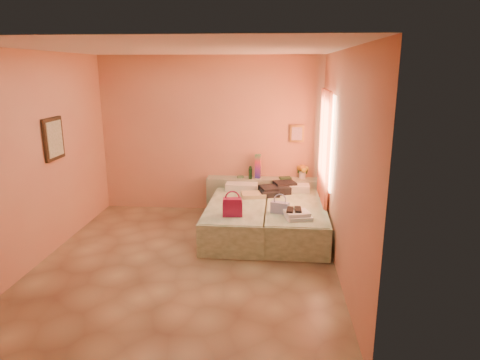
% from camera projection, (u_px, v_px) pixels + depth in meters
% --- Properties ---
extents(ground, '(4.50, 4.50, 0.00)m').
position_uv_depth(ground, '(188.00, 260.00, 5.92)').
color(ground, tan).
rests_on(ground, ground).
extents(room_walls, '(4.02, 4.51, 2.81)m').
position_uv_depth(room_walls, '(207.00, 126.00, 6.00)').
color(room_walls, tan).
rests_on(room_walls, ground).
extents(headboard_ledge, '(2.05, 0.30, 0.65)m').
position_uv_depth(headboard_ledge, '(263.00, 195.00, 7.78)').
color(headboard_ledge, '#939F82').
rests_on(headboard_ledge, ground).
extents(bed_left, '(0.94, 2.02, 0.50)m').
position_uv_depth(bed_left, '(238.00, 218.00, 6.82)').
color(bed_left, beige).
rests_on(bed_left, ground).
extents(bed_right, '(0.94, 2.02, 0.50)m').
position_uv_depth(bed_right, '(295.00, 220.00, 6.75)').
color(bed_right, beige).
rests_on(bed_right, ground).
extents(water_bottle, '(0.07, 0.07, 0.22)m').
position_uv_depth(water_bottle, '(250.00, 173.00, 7.62)').
color(water_bottle, '#12331B').
rests_on(water_bottle, headboard_ledge).
extents(rainbow_box, '(0.11, 0.11, 0.43)m').
position_uv_depth(rainbow_box, '(258.00, 166.00, 7.67)').
color(rainbow_box, '#9D133E').
rests_on(rainbow_box, headboard_ledge).
extents(small_dish, '(0.17, 0.17, 0.03)m').
position_uv_depth(small_dish, '(240.00, 177.00, 7.73)').
color(small_dish, '#457F58').
rests_on(small_dish, headboard_ledge).
extents(green_book, '(0.23, 0.19, 0.03)m').
position_uv_depth(green_book, '(285.00, 178.00, 7.65)').
color(green_book, '#264729').
rests_on(green_book, headboard_ledge).
extents(flower_vase, '(0.22, 0.22, 0.29)m').
position_uv_depth(flower_vase, '(303.00, 170.00, 7.68)').
color(flower_vase, silver).
rests_on(flower_vase, headboard_ledge).
extents(magenta_handbag, '(0.30, 0.19, 0.27)m').
position_uv_depth(magenta_handbag, '(232.00, 207.00, 6.16)').
color(magenta_handbag, '#9D133E').
rests_on(magenta_handbag, bed_left).
extents(khaki_garment, '(0.44, 0.38, 0.07)m').
position_uv_depth(khaki_garment, '(253.00, 195.00, 7.10)').
color(khaki_garment, tan).
rests_on(khaki_garment, bed_left).
extents(clothes_pile, '(0.66, 0.66, 0.16)m').
position_uv_depth(clothes_pile, '(277.00, 189.00, 7.29)').
color(clothes_pile, black).
rests_on(clothes_pile, bed_right).
extents(blue_handbag, '(0.28, 0.19, 0.17)m').
position_uv_depth(blue_handbag, '(280.00, 208.00, 6.28)').
color(blue_handbag, '#3C4990').
rests_on(blue_handbag, bed_right).
extents(towel_stack, '(0.41, 0.37, 0.10)m').
position_uv_depth(towel_stack, '(298.00, 215.00, 6.06)').
color(towel_stack, white).
rests_on(towel_stack, bed_right).
extents(sandal_pair, '(0.21, 0.26, 0.03)m').
position_uv_depth(sandal_pair, '(294.00, 210.00, 6.10)').
color(sandal_pair, black).
rests_on(sandal_pair, towel_stack).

